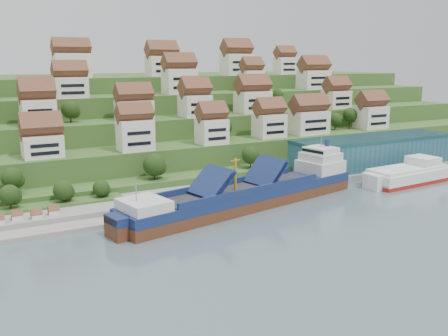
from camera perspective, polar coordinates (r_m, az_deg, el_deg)
ground at (r=133.68m, az=5.59°, el=-4.16°), size 300.00×300.00×0.00m
quay at (r=156.46m, az=8.62°, el=-1.40°), size 180.00×14.00×2.20m
pebble_beach at (r=124.62m, az=-20.67°, el=-5.90°), size 45.00×20.00×1.00m
hillside at (r=223.36m, az=-9.37°, el=5.14°), size 260.00×128.00×31.00m
hillside_village at (r=184.15m, az=-4.64°, el=8.27°), size 156.85×62.48×29.26m
hillside_trees at (r=166.51m, az=-4.71°, el=5.04°), size 142.19×62.25×31.01m
warehouse at (r=177.42m, az=16.60°, el=1.85°), size 60.00×15.00×10.00m
flagpole at (r=150.21m, az=9.26°, el=0.27°), size 1.28×0.16×8.00m
beach_huts at (r=122.75m, az=-21.57°, el=-5.46°), size 14.40×3.70×2.20m
cargo_ship at (r=131.44m, az=3.18°, el=-3.01°), size 72.73×25.00×15.88m
second_ship at (r=166.02m, az=20.33°, el=-0.74°), size 29.26×12.32×8.32m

